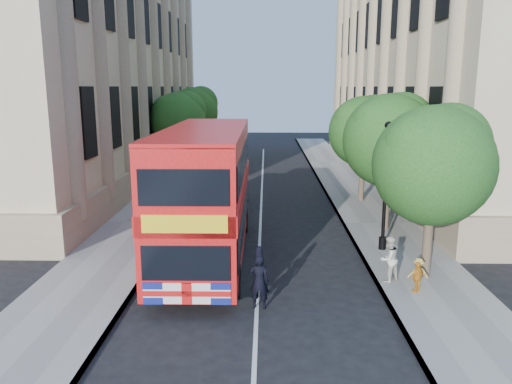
# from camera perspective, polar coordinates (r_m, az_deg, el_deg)

# --- Properties ---
(ground) EXTENTS (120.00, 120.00, 0.00)m
(ground) POSITION_cam_1_polar(r_m,az_deg,el_deg) (14.97, 0.05, -14.14)
(ground) COLOR black
(ground) RESTS_ON ground
(pavement_right) EXTENTS (3.50, 80.00, 0.12)m
(pavement_right) POSITION_cam_1_polar(r_m,az_deg,el_deg) (24.95, 13.85, -3.57)
(pavement_right) COLOR gray
(pavement_right) RESTS_ON ground
(pavement_left) EXTENTS (3.50, 80.00, 0.12)m
(pavement_left) POSITION_cam_1_polar(r_m,az_deg,el_deg) (25.07, -12.78, -3.44)
(pavement_left) COLOR gray
(pavement_left) RESTS_ON ground
(building_right) EXTENTS (12.00, 38.00, 18.00)m
(building_right) POSITION_cam_1_polar(r_m,az_deg,el_deg) (39.89, 21.73, 14.60)
(building_right) COLOR tan
(building_right) RESTS_ON ground
(building_left) EXTENTS (12.00, 38.00, 18.00)m
(building_left) POSITION_cam_1_polar(r_m,az_deg,el_deg) (40.07, -20.08, 14.71)
(building_left) COLOR tan
(building_left) RESTS_ON ground
(tree_right_near) EXTENTS (4.00, 4.00, 6.08)m
(tree_right_near) POSITION_cam_1_polar(r_m,az_deg,el_deg) (17.55, 19.73, 3.60)
(tree_right_near) COLOR #473828
(tree_right_near) RESTS_ON ground
(tree_right_mid) EXTENTS (4.20, 4.20, 6.37)m
(tree_right_mid) POSITION_cam_1_polar(r_m,az_deg,el_deg) (23.26, 15.13, 6.26)
(tree_right_mid) COLOR #473828
(tree_right_mid) RESTS_ON ground
(tree_right_far) EXTENTS (4.00, 4.00, 6.15)m
(tree_right_far) POSITION_cam_1_polar(r_m,az_deg,el_deg) (29.11, 12.30, 7.20)
(tree_right_far) COLOR #473828
(tree_right_far) RESTS_ON ground
(tree_left_far) EXTENTS (4.00, 4.00, 6.30)m
(tree_left_far) POSITION_cam_1_polar(r_m,az_deg,el_deg) (36.08, -8.87, 8.41)
(tree_left_far) COLOR #473828
(tree_left_far) RESTS_ON ground
(tree_left_back) EXTENTS (4.20, 4.20, 6.65)m
(tree_left_back) POSITION_cam_1_polar(r_m,az_deg,el_deg) (43.96, -7.08, 9.41)
(tree_left_back) COLOR #473828
(tree_left_back) RESTS_ON ground
(lamp_post) EXTENTS (0.32, 0.32, 5.16)m
(lamp_post) POSITION_cam_1_polar(r_m,az_deg,el_deg) (20.42, 14.55, 0.05)
(lamp_post) COLOR black
(lamp_post) RESTS_ON pavement_right
(double_decker_bus) EXTENTS (2.95, 10.83, 4.99)m
(double_decker_bus) POSITION_cam_1_polar(r_m,az_deg,el_deg) (19.08, -5.67, 0.32)
(double_decker_bus) COLOR red
(double_decker_bus) RESTS_ON ground
(box_van) EXTENTS (2.39, 4.92, 2.72)m
(box_van) POSITION_cam_1_polar(r_m,az_deg,el_deg) (27.65, -4.10, 0.97)
(box_van) COLOR black
(box_van) RESTS_ON ground
(police_constable) EXTENTS (0.66, 0.48, 1.69)m
(police_constable) POSITION_cam_1_polar(r_m,az_deg,el_deg) (15.22, 0.36, -10.20)
(police_constable) COLOR black
(police_constable) RESTS_ON ground
(woman_pedestrian) EXTENTS (0.97, 0.93, 1.58)m
(woman_pedestrian) POSITION_cam_1_polar(r_m,az_deg,el_deg) (17.48, 14.92, -7.41)
(woman_pedestrian) COLOR beige
(woman_pedestrian) RESTS_ON pavement_right
(child_a) EXTENTS (0.64, 0.54, 1.02)m
(child_a) POSITION_cam_1_polar(r_m,az_deg,el_deg) (16.93, 17.97, -9.25)
(child_a) COLOR orange
(child_a) RESTS_ON pavement_right
(child_b) EXTENTS (0.68, 0.42, 1.02)m
(child_b) POSITION_cam_1_polar(r_m,az_deg,el_deg) (17.30, 18.05, -8.81)
(child_b) COLOR gold
(child_b) RESTS_ON pavement_right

